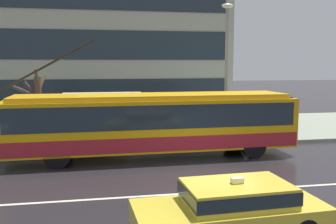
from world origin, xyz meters
The scene contains 11 objects.
ground_plane centered at (0.00, 0.00, 0.00)m, with size 160.00×160.00×0.00m, color #252226.
sidewalk_slab centered at (0.00, 10.38, 0.07)m, with size 80.00×10.00×0.14m, color gray.
lane_centre_line centered at (0.00, -1.20, 0.00)m, with size 72.00×0.14×0.01m, color silver.
trolleybus centered at (-1.61, 3.78, 1.51)m, with size 12.70×2.83×4.97m.
taxi_oncoming_near centered at (-0.97, -4.30, 0.70)m, with size 4.51×1.99×1.39m.
bus_shelter centered at (-3.69, 7.00, 1.96)m, with size 3.91×1.66×2.43m.
pedestrian_at_shelter centered at (-4.90, 6.40, 1.64)m, with size 1.30×1.30×1.92m.
pedestrian_approaching_curb centered at (-5.36, 7.27, 1.68)m, with size 0.98×0.98×1.96m.
pedestrian_walking_past centered at (-4.01, 7.00, 1.65)m, with size 1.13×1.13×1.93m.
street_lamp centered at (2.59, 6.48, 4.20)m, with size 0.60×0.32×6.89m.
street_tree_bare centered at (-7.03, 8.53, 2.01)m, with size 1.55×1.58×3.70m.
Camera 1 is at (-4.00, -12.41, 3.97)m, focal length 41.12 mm.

